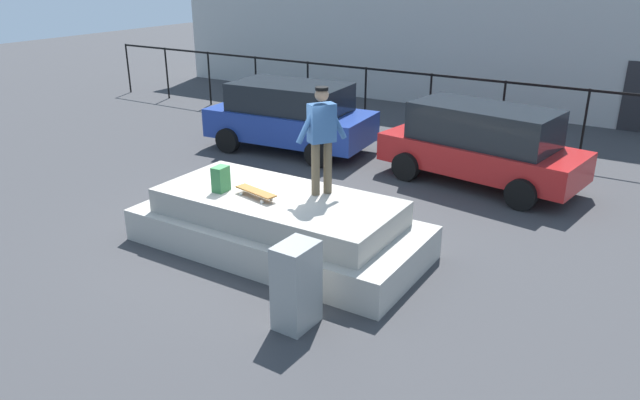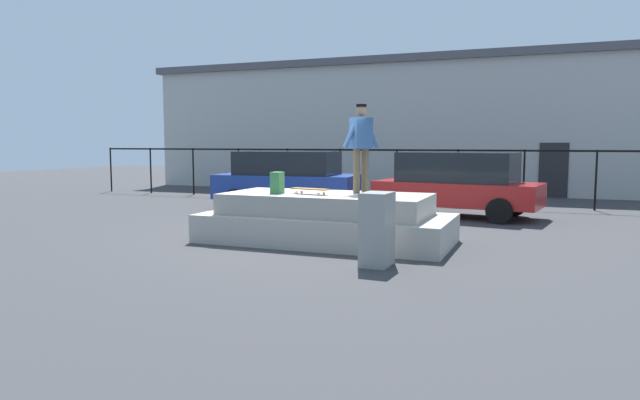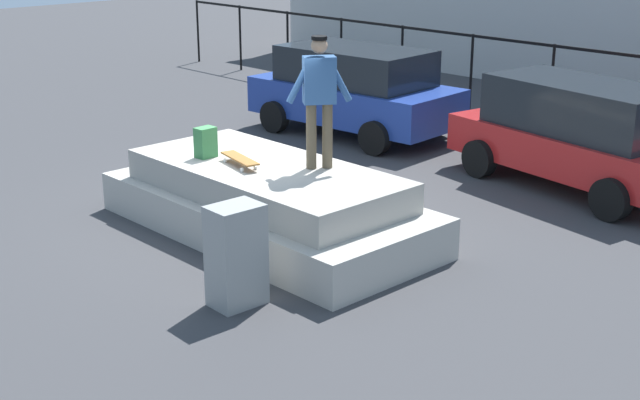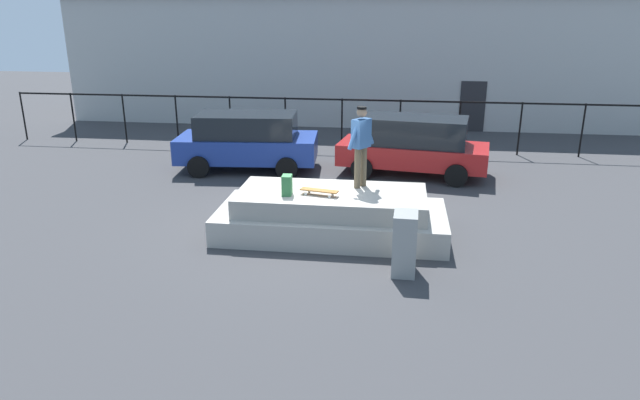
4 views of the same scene
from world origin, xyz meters
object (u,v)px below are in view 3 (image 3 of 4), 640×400
object	(u,v)px
skateboarder	(319,93)
car_blue_hatchback_near	(355,89)
backpack	(206,142)
skateboard	(240,159)
utility_box	(236,256)
car_red_hatchback_mid	(580,133)

from	to	relation	value
skateboarder	car_blue_hatchback_near	distance (m)	5.97
skateboarder	backpack	xyz separation A→B (m)	(-1.50, -0.80, -0.82)
car_blue_hatchback_near	backpack	bearing A→B (deg)	-67.05
skateboarder	skateboard	size ratio (longest dim) A/B	2.11
backpack	utility_box	xyz separation A→B (m)	(2.49, -1.44, -0.60)
utility_box	backpack	bearing A→B (deg)	152.02
skateboarder	car_red_hatchback_mid	xyz separation A→B (m)	(1.27, 4.57, -1.10)
skateboard	car_red_hatchback_mid	bearing A→B (deg)	68.50
skateboard	car_blue_hatchback_near	xyz separation A→B (m)	(-2.93, 5.24, -0.16)
skateboard	backpack	size ratio (longest dim) A/B	1.95
car_blue_hatchback_near	utility_box	size ratio (longest dim) A/B	3.62
backpack	car_red_hatchback_mid	world-z (taller)	car_red_hatchback_mid
skateboard	utility_box	distance (m)	2.41
skateboard	utility_box	bearing A→B (deg)	-39.83
car_blue_hatchback_near	car_red_hatchback_mid	xyz separation A→B (m)	(5.02, 0.06, -0.00)
skateboard	car_red_hatchback_mid	world-z (taller)	car_red_hatchback_mid
backpack	car_blue_hatchback_near	size ratio (longest dim) A/B	0.10
skateboard	backpack	world-z (taller)	backpack
skateboard	car_red_hatchback_mid	distance (m)	5.70
skateboarder	car_red_hatchback_mid	world-z (taller)	skateboarder
skateboarder	car_blue_hatchback_near	world-z (taller)	skateboarder
skateboarder	utility_box	size ratio (longest dim) A/B	1.49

